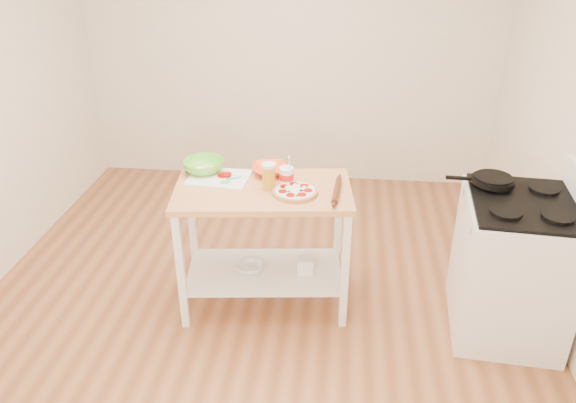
% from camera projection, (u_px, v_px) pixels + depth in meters
% --- Properties ---
extents(room_shell, '(4.04, 4.54, 2.74)m').
position_uv_depth(room_shell, '(252.00, 127.00, 3.35)').
color(room_shell, '#A1623B').
rests_on(room_shell, ground).
extents(prep_island, '(1.21, 0.75, 0.90)m').
position_uv_depth(prep_island, '(264.00, 222.00, 3.75)').
color(prep_island, tan).
rests_on(prep_island, ground).
extents(gas_stove, '(0.72, 0.82, 1.11)m').
position_uv_depth(gas_stove, '(512.00, 266.00, 3.60)').
color(gas_stove, white).
rests_on(gas_stove, ground).
extents(skillet, '(0.43, 0.27, 0.03)m').
position_uv_depth(skillet, '(492.00, 180.00, 3.57)').
color(skillet, black).
rests_on(skillet, gas_stove).
extents(pizza, '(0.29, 0.29, 0.05)m').
position_uv_depth(pizza, '(295.00, 191.00, 3.56)').
color(pizza, tan).
rests_on(pizza, prep_island).
extents(cutting_board, '(0.42, 0.33, 0.04)m').
position_uv_depth(cutting_board, '(219.00, 177.00, 3.77)').
color(cutting_board, white).
rests_on(cutting_board, prep_island).
extents(spatula, '(0.12, 0.12, 0.01)m').
position_uv_depth(spatula, '(230.00, 180.00, 3.71)').
color(spatula, '#34BCA1').
rests_on(spatula, cutting_board).
extents(knife, '(0.27, 0.03, 0.01)m').
position_uv_depth(knife, '(201.00, 172.00, 3.82)').
color(knife, silver).
rests_on(knife, cutting_board).
extents(orange_bowl, '(0.30, 0.30, 0.06)m').
position_uv_depth(orange_bowl, '(270.00, 170.00, 3.82)').
color(orange_bowl, '#FF5126').
rests_on(orange_bowl, prep_island).
extents(green_bowl, '(0.35, 0.35, 0.09)m').
position_uv_depth(green_bowl, '(204.00, 166.00, 3.84)').
color(green_bowl, '#67D332').
rests_on(green_bowl, prep_island).
extents(beer_pint, '(0.09, 0.09, 0.18)m').
position_uv_depth(beer_pint, '(269.00, 176.00, 3.59)').
color(beer_pint, '#BE881E').
rests_on(beer_pint, prep_island).
extents(yogurt_tub, '(0.10, 0.10, 0.21)m').
position_uv_depth(yogurt_tub, '(286.00, 176.00, 3.66)').
color(yogurt_tub, white).
rests_on(yogurt_tub, prep_island).
extents(rolling_pin, '(0.06, 0.34, 0.04)m').
position_uv_depth(rolling_pin, '(337.00, 190.00, 3.56)').
color(rolling_pin, '#562713').
rests_on(rolling_pin, prep_island).
extents(shelf_glass_bowl, '(0.26, 0.26, 0.06)m').
position_uv_depth(shelf_glass_bowl, '(250.00, 267.00, 3.91)').
color(shelf_glass_bowl, silver).
rests_on(shelf_glass_bowl, prep_island).
extents(shelf_bin, '(0.12, 0.12, 0.11)m').
position_uv_depth(shelf_bin, '(305.00, 265.00, 3.89)').
color(shelf_bin, white).
rests_on(shelf_bin, prep_island).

